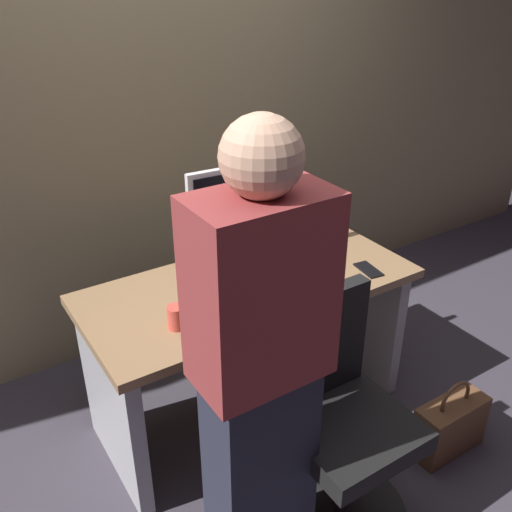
# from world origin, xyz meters

# --- Properties ---
(ground_plane) EXTENTS (9.00, 9.00, 0.00)m
(ground_plane) POSITION_xyz_m (0.00, 0.00, 0.00)
(ground_plane) COLOR #3D3842
(wall_back) EXTENTS (6.40, 0.10, 3.00)m
(wall_back) POSITION_xyz_m (0.00, 0.90, 1.50)
(wall_back) COLOR #8C7F5B
(wall_back) RESTS_ON ground
(desk) EXTENTS (1.45, 0.67, 0.72)m
(desk) POSITION_xyz_m (0.00, 0.00, 0.50)
(desk) COLOR #93704C
(desk) RESTS_ON ground
(office_chair) EXTENTS (0.52, 0.52, 0.94)m
(office_chair) POSITION_xyz_m (-0.02, -0.64, 0.43)
(office_chair) COLOR black
(office_chair) RESTS_ON ground
(person_at_desk) EXTENTS (0.40, 0.24, 1.64)m
(person_at_desk) POSITION_xyz_m (-0.38, -0.66, 0.84)
(person_at_desk) COLOR #262838
(person_at_desk) RESTS_ON ground
(monitor) EXTENTS (0.54, 0.15, 0.46)m
(monitor) POSITION_xyz_m (0.10, 0.20, 0.98)
(monitor) COLOR silver
(monitor) RESTS_ON desk
(keyboard) EXTENTS (0.44, 0.15, 0.02)m
(keyboard) POSITION_xyz_m (-0.09, -0.14, 0.73)
(keyboard) COLOR white
(keyboard) RESTS_ON desk
(mouse) EXTENTS (0.06, 0.10, 0.03)m
(mouse) POSITION_xyz_m (0.21, -0.16, 0.74)
(mouse) COLOR black
(mouse) RESTS_ON desk
(cup_near_keyboard) EXTENTS (0.07, 0.07, 0.09)m
(cup_near_keyboard) POSITION_xyz_m (-0.41, -0.14, 0.77)
(cup_near_keyboard) COLOR #D84C3F
(cup_near_keyboard) RESTS_ON desk
(book_stack) EXTENTS (0.22, 0.19, 0.11)m
(book_stack) POSITION_xyz_m (0.39, 0.14, 0.77)
(book_stack) COLOR white
(book_stack) RESTS_ON desk
(cell_phone) EXTENTS (0.09, 0.15, 0.01)m
(cell_phone) POSITION_xyz_m (0.50, -0.20, 0.73)
(cell_phone) COLOR black
(cell_phone) RESTS_ON desk
(handbag) EXTENTS (0.34, 0.14, 0.38)m
(handbag) POSITION_xyz_m (0.60, -0.69, 0.14)
(handbag) COLOR brown
(handbag) RESTS_ON ground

